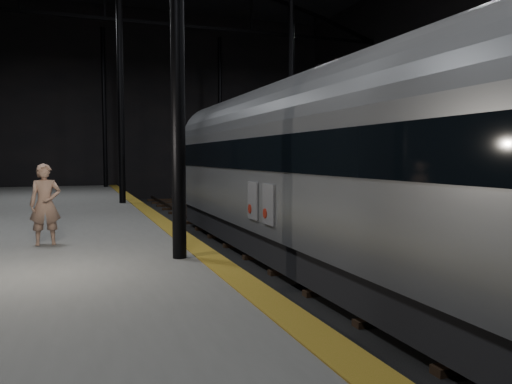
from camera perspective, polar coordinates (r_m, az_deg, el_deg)
name	(u,v)px	position (r m, az deg, el deg)	size (l,w,h in m)	color
ground	(282,257)	(14.65, 3.03, -7.40)	(44.00, 44.00, 0.00)	black
platform_right	(485,227)	(18.77, 24.67, -3.70)	(9.00, 43.80, 1.00)	#595956
tactile_strip	(171,228)	(13.56, -9.73, -4.07)	(0.50, 43.80, 0.01)	olive
track	(282,254)	(14.64, 3.03, -7.14)	(2.40, 43.00, 0.24)	#3F3328
train	(304,163)	(13.06, 5.54, 3.26)	(2.75, 18.32, 4.90)	#919398
woman	(45,204)	(11.68, -22.94, -1.31)	(0.64, 0.42, 1.76)	#9F7761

